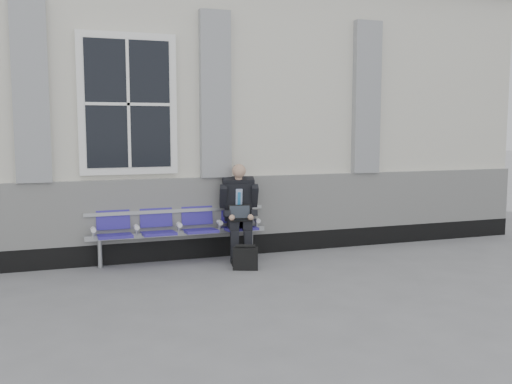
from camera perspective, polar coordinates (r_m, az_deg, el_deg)
name	(u,v)px	position (r m, az deg, el deg)	size (l,w,h in m)	color
ground	(117,293)	(6.97, -13.71, -9.79)	(70.00, 70.00, 0.00)	slate
station_building	(92,110)	(10.17, -16.10, 7.87)	(14.40, 4.40, 4.49)	beige
bench	(178,224)	(8.27, -7.79, -3.18)	(2.60, 0.47, 0.91)	#9EA0A3
businessman	(239,208)	(8.33, -1.70, -1.59)	(0.60, 0.80, 1.40)	black
briefcase	(245,258)	(7.81, -1.06, -6.61)	(0.37, 0.25, 0.35)	black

